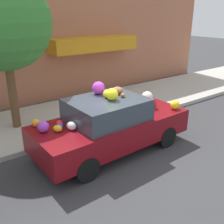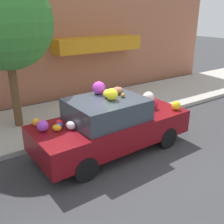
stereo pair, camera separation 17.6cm
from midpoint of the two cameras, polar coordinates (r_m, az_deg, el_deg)
name	(u,v)px [view 2 (the right image)]	position (r m, az deg, el deg)	size (l,w,h in m)	color
ground_plane	(113,150)	(6.98, 0.97, -8.28)	(60.00, 60.00, 0.00)	#38383A
sidewalk_curb	(68,116)	(9.06, -9.00, -0.88)	(24.00, 3.20, 0.14)	#B2ADA3
building_facade	(41,34)	(10.55, -14.63, 16.07)	(18.00, 1.20, 5.29)	#B26B4C
street_tree	(5,22)	(7.90, -21.63, 17.73)	(2.60, 2.60, 4.32)	brown
fire_hydrant	(102,111)	(8.26, -1.55, 0.27)	(0.20, 0.20, 0.70)	gold
art_car	(111,124)	(6.67, 0.54, -2.61)	(4.10, 1.78, 1.76)	maroon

